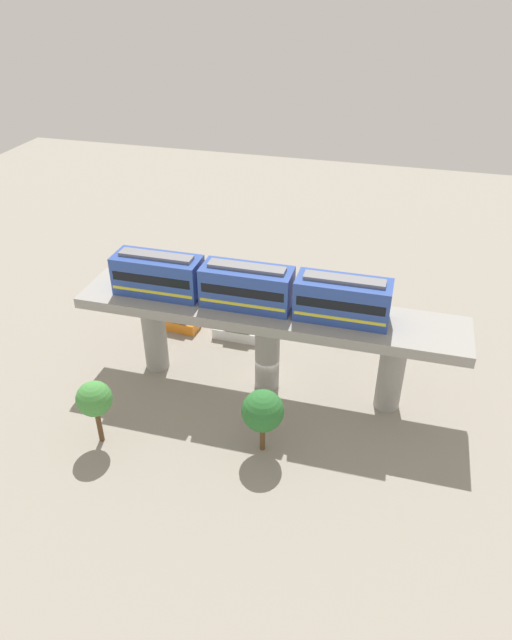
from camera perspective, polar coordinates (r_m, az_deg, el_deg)
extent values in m
plane|color=gray|center=(46.05, 1.08, -6.42)|extent=(120.00, 120.00, 0.00)
cylinder|color=#999691|center=(46.86, -10.05, -1.38)|extent=(1.90, 1.90, 6.37)
cylinder|color=#999691|center=(44.12, 1.13, -3.20)|extent=(1.90, 1.90, 6.37)
cylinder|color=#999691|center=(43.27, 13.29, -5.03)|extent=(1.90, 1.90, 6.37)
cube|color=#999691|center=(42.13, 1.18, 0.76)|extent=(5.20, 28.85, 0.80)
cube|color=#2D4CA5|center=(43.75, -9.72, 4.42)|extent=(2.60, 6.60, 3.00)
cube|color=black|center=(43.63, -9.75, 4.71)|extent=(2.64, 6.07, 0.70)
cube|color=yellow|center=(44.10, -9.63, 3.56)|extent=(2.64, 6.34, 0.24)
cube|color=slate|center=(43.02, -9.92, 6.32)|extent=(1.10, 5.61, 0.24)
cube|color=#2D4CA5|center=(41.52, -0.91, 3.30)|extent=(2.60, 6.60, 3.00)
cube|color=black|center=(41.40, -0.91, 3.60)|extent=(2.64, 6.07, 0.70)
cube|color=yellow|center=(41.89, -0.90, 2.40)|extent=(2.64, 6.34, 0.24)
cube|color=slate|center=(40.76, -0.93, 5.28)|extent=(1.10, 5.61, 0.24)
cube|color=#2D4CA5|center=(40.38, 8.61, 1.99)|extent=(2.60, 6.60, 3.00)
cube|color=black|center=(40.25, 8.64, 2.30)|extent=(2.64, 6.07, 0.70)
cube|color=yellow|center=(40.76, 8.53, 1.08)|extent=(2.64, 6.34, 0.24)
cube|color=slate|center=(39.59, 8.80, 4.01)|extent=(1.10, 5.61, 0.24)
cube|color=white|center=(51.21, -1.87, -1.23)|extent=(1.86, 4.23, 1.00)
cube|color=black|center=(50.69, -1.72, -0.43)|extent=(1.67, 2.32, 0.76)
cube|color=#B2B5BA|center=(51.97, 8.98, -1.11)|extent=(2.41, 4.42, 1.00)
cube|color=black|center=(51.48, 9.22, -0.32)|extent=(1.97, 2.52, 0.76)
cube|color=orange|center=(53.04, -7.91, -0.25)|extent=(2.16, 4.34, 1.00)
cube|color=black|center=(52.52, -7.83, 0.53)|extent=(1.84, 2.44, 0.76)
cylinder|color=brown|center=(39.84, 0.65, -11.31)|extent=(0.36, 0.36, 2.69)
sphere|color=#2D7233|center=(38.39, 0.67, -9.01)|extent=(2.87, 2.87, 2.87)
cylinder|color=brown|center=(41.76, -15.35, -9.89)|extent=(0.36, 0.36, 3.11)
sphere|color=#479342|center=(40.33, -15.80, -7.54)|extent=(2.45, 2.45, 2.45)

